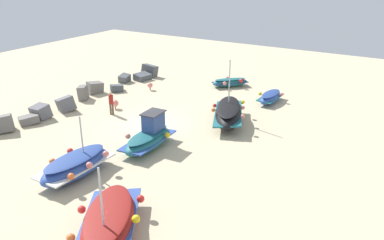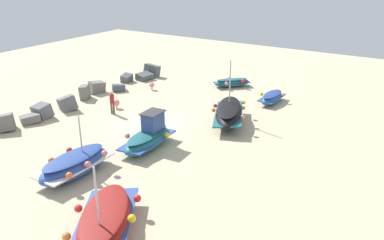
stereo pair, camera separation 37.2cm
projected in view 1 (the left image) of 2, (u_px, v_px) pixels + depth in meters
ground_plane at (151, 123)px, 27.34m from camera, size 57.15×57.15×0.00m
fishing_boat_0 at (271, 97)px, 31.16m from camera, size 3.05×1.62×0.89m
fishing_boat_1 at (230, 82)px, 35.08m from camera, size 3.09×3.02×0.85m
fishing_boat_2 at (149, 137)px, 23.54m from camera, size 4.10×2.03×2.07m
fishing_boat_3 at (228, 113)px, 27.11m from camera, size 5.33×3.75×4.26m
fishing_boat_4 at (109, 222)px, 16.11m from camera, size 5.25×4.38×3.54m
fishing_boat_5 at (76, 165)px, 20.47m from camera, size 4.27×2.28×3.06m
person_walking at (111, 102)px, 28.57m from camera, size 0.32×0.32×1.66m
breakwater_rocks at (64, 102)px, 29.97m from camera, size 20.33×2.57×1.37m
mooring_buoy_0 at (150, 85)px, 34.13m from camera, size 0.45×0.45×0.64m
mooring_buoy_1 at (115, 103)px, 29.84m from camera, size 0.52×0.52×0.68m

